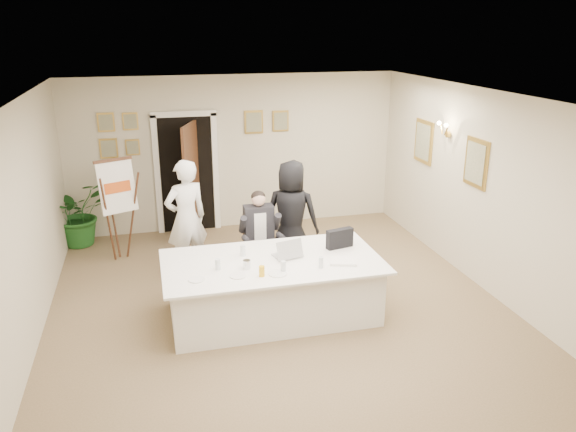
{
  "coord_description": "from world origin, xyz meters",
  "views": [
    {
      "loc": [
        -1.55,
        -6.51,
        3.62
      ],
      "look_at": [
        0.26,
        0.6,
        1.11
      ],
      "focal_mm": 35.0,
      "sensor_mm": 36.0,
      "label": 1
    }
  ],
  "objects_px": {
    "steel_jug": "(247,264)",
    "flip_chart": "(118,215)",
    "standing_woman": "(291,215)",
    "oj_glass": "(262,271)",
    "laptop_bag": "(340,238)",
    "conference_table": "(272,288)",
    "potted_palm": "(78,213)",
    "seated_man": "(260,235)",
    "standing_man": "(186,219)",
    "laptop": "(287,246)",
    "paper_stack": "(343,262)"
  },
  "relations": [
    {
      "from": "laptop",
      "to": "paper_stack",
      "type": "xyz_separation_m",
      "value": [
        0.63,
        -0.4,
        -0.12
      ]
    },
    {
      "from": "seated_man",
      "to": "standing_woman",
      "type": "distance_m",
      "value": 0.63
    },
    {
      "from": "seated_man",
      "to": "standing_woman",
      "type": "bearing_deg",
      "value": 16.23
    },
    {
      "from": "standing_man",
      "to": "laptop_bag",
      "type": "bearing_deg",
      "value": 124.74
    },
    {
      "from": "flip_chart",
      "to": "steel_jug",
      "type": "height_order",
      "value": "flip_chart"
    },
    {
      "from": "seated_man",
      "to": "laptop_bag",
      "type": "relative_size",
      "value": 3.65
    },
    {
      "from": "laptop_bag",
      "to": "steel_jug",
      "type": "height_order",
      "value": "laptop_bag"
    },
    {
      "from": "seated_man",
      "to": "steel_jug",
      "type": "xyz_separation_m",
      "value": [
        -0.43,
        -1.34,
        0.15
      ]
    },
    {
      "from": "steel_jug",
      "to": "flip_chart",
      "type": "bearing_deg",
      "value": 122.12
    },
    {
      "from": "laptop",
      "to": "oj_glass",
      "type": "distance_m",
      "value": 0.7
    },
    {
      "from": "seated_man",
      "to": "laptop",
      "type": "relative_size",
      "value": 3.67
    },
    {
      "from": "steel_jug",
      "to": "standing_woman",
      "type": "bearing_deg",
      "value": 58.39
    },
    {
      "from": "conference_table",
      "to": "standing_woman",
      "type": "xyz_separation_m",
      "value": [
        0.63,
        1.44,
        0.46
      ]
    },
    {
      "from": "flip_chart",
      "to": "standing_woman",
      "type": "relative_size",
      "value": 0.96
    },
    {
      "from": "potted_palm",
      "to": "steel_jug",
      "type": "xyz_separation_m",
      "value": [
        2.32,
        -3.45,
        0.27
      ]
    },
    {
      "from": "seated_man",
      "to": "oj_glass",
      "type": "bearing_deg",
      "value": -109.37
    },
    {
      "from": "laptop_bag",
      "to": "flip_chart",
      "type": "bearing_deg",
      "value": 130.35
    },
    {
      "from": "laptop",
      "to": "conference_table",
      "type": "bearing_deg",
      "value": -169.85
    },
    {
      "from": "seated_man",
      "to": "oj_glass",
      "type": "height_order",
      "value": "seated_man"
    },
    {
      "from": "seated_man",
      "to": "paper_stack",
      "type": "xyz_separation_m",
      "value": [
        0.78,
        -1.48,
        0.11
      ]
    },
    {
      "from": "laptop_bag",
      "to": "steel_jug",
      "type": "distance_m",
      "value": 1.39
    },
    {
      "from": "standing_woman",
      "to": "oj_glass",
      "type": "bearing_deg",
      "value": 91.94
    },
    {
      "from": "conference_table",
      "to": "flip_chart",
      "type": "height_order",
      "value": "flip_chart"
    },
    {
      "from": "laptop_bag",
      "to": "conference_table",
      "type": "bearing_deg",
      "value": 179.08
    },
    {
      "from": "laptop_bag",
      "to": "potted_palm",
      "type": "bearing_deg",
      "value": 126.87
    },
    {
      "from": "oj_glass",
      "to": "flip_chart",
      "type": "bearing_deg",
      "value": 121.62
    },
    {
      "from": "seated_man",
      "to": "oj_glass",
      "type": "relative_size",
      "value": 10.49
    },
    {
      "from": "laptop",
      "to": "paper_stack",
      "type": "bearing_deg",
      "value": -46.39
    },
    {
      "from": "laptop",
      "to": "seated_man",
      "type": "bearing_deg",
      "value": 84.02
    },
    {
      "from": "seated_man",
      "to": "potted_palm",
      "type": "distance_m",
      "value": 3.47
    },
    {
      "from": "potted_palm",
      "to": "laptop",
      "type": "bearing_deg",
      "value": -47.74
    },
    {
      "from": "laptop_bag",
      "to": "oj_glass",
      "type": "distance_m",
      "value": 1.36
    },
    {
      "from": "standing_woman",
      "to": "steel_jug",
      "type": "distance_m",
      "value": 1.88
    },
    {
      "from": "laptop",
      "to": "paper_stack",
      "type": "distance_m",
      "value": 0.75
    },
    {
      "from": "conference_table",
      "to": "paper_stack",
      "type": "height_order",
      "value": "paper_stack"
    },
    {
      "from": "laptop",
      "to": "potted_palm",
      "type": "bearing_deg",
      "value": 118.34
    },
    {
      "from": "oj_glass",
      "to": "paper_stack",
      "type": "bearing_deg",
      "value": 7.0
    },
    {
      "from": "seated_man",
      "to": "potted_palm",
      "type": "height_order",
      "value": "seated_man"
    },
    {
      "from": "laptop",
      "to": "oj_glass",
      "type": "relative_size",
      "value": 2.86
    },
    {
      "from": "standing_woman",
      "to": "laptop",
      "type": "height_order",
      "value": "standing_woman"
    },
    {
      "from": "laptop",
      "to": "standing_man",
      "type": "bearing_deg",
      "value": 114.95
    },
    {
      "from": "paper_stack",
      "to": "laptop_bag",
      "type": "bearing_deg",
      "value": 76.18
    },
    {
      "from": "conference_table",
      "to": "steel_jug",
      "type": "relative_size",
      "value": 25.22
    },
    {
      "from": "standing_woman",
      "to": "laptop",
      "type": "xyz_separation_m",
      "value": [
        -0.4,
        -1.34,
        0.06
      ]
    },
    {
      "from": "potted_palm",
      "to": "seated_man",
      "type": "bearing_deg",
      "value": -37.56
    },
    {
      "from": "conference_table",
      "to": "standing_man",
      "type": "xyz_separation_m",
      "value": [
        -0.95,
        1.56,
        0.5
      ]
    },
    {
      "from": "standing_woman",
      "to": "oj_glass",
      "type": "relative_size",
      "value": 13.17
    },
    {
      "from": "seated_man",
      "to": "standing_man",
      "type": "distance_m",
      "value": 1.12
    },
    {
      "from": "standing_man",
      "to": "flip_chart",
      "type": "bearing_deg",
      "value": -59.86
    },
    {
      "from": "seated_man",
      "to": "laptop",
      "type": "distance_m",
      "value": 1.11
    }
  ]
}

